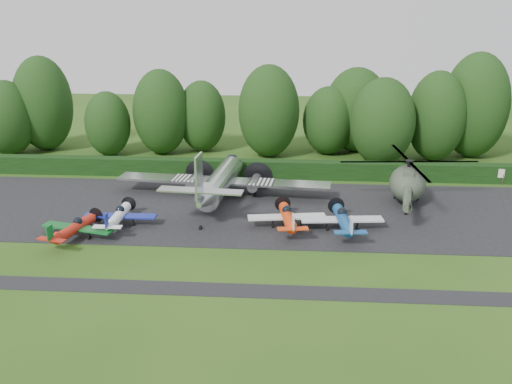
# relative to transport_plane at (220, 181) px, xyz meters

# --- Properties ---
(ground) EXTENTS (160.00, 160.00, 0.00)m
(ground) POSITION_rel_transport_plane_xyz_m (-0.58, -12.94, -1.97)
(ground) COLOR #244B15
(ground) RESTS_ON ground
(apron) EXTENTS (70.00, 18.00, 0.01)m
(apron) POSITION_rel_transport_plane_xyz_m (-0.58, -2.94, -1.97)
(apron) COLOR black
(apron) RESTS_ON ground
(taxiway_verge) EXTENTS (70.00, 2.00, 0.00)m
(taxiway_verge) POSITION_rel_transport_plane_xyz_m (-0.58, -18.94, -1.97)
(taxiway_verge) COLOR black
(taxiway_verge) RESTS_ON ground
(hedgerow) EXTENTS (90.00, 1.60, 2.00)m
(hedgerow) POSITION_rel_transport_plane_xyz_m (-0.58, 8.06, -1.97)
(hedgerow) COLOR black
(hedgerow) RESTS_ON ground
(transport_plane) EXTENTS (22.09, 16.94, 7.08)m
(transport_plane) POSITION_rel_transport_plane_xyz_m (0.00, 0.00, 0.00)
(transport_plane) COLOR silver
(transport_plane) RESTS_ON ground
(light_plane_red) EXTENTS (6.48, 6.81, 2.49)m
(light_plane_red) POSITION_rel_transport_plane_xyz_m (-11.02, -10.90, -0.94)
(light_plane_red) COLOR red
(light_plane_red) RESTS_ON ground
(light_plane_white) EXTENTS (6.53, 6.86, 2.51)m
(light_plane_white) POSITION_rel_transport_plane_xyz_m (-8.14, -7.87, -0.93)
(light_plane_white) COLOR white
(light_plane_white) RESTS_ON ground
(light_plane_orange) EXTENTS (6.97, 7.32, 2.68)m
(light_plane_orange) POSITION_rel_transport_plane_xyz_m (6.91, -7.24, -0.86)
(light_plane_orange) COLOR red
(light_plane_orange) RESTS_ON ground
(light_plane_blue) EXTENTS (7.23, 7.60, 2.78)m
(light_plane_blue) POSITION_rel_transport_plane_xyz_m (11.75, -7.64, -0.82)
(light_plane_blue) COLOR navy
(light_plane_blue) RESTS_ON ground
(helicopter) EXTENTS (13.58, 15.90, 4.37)m
(helicopter) POSITION_rel_transport_plane_xyz_m (18.67, 0.44, 0.38)
(helicopter) COLOR #3C4535
(helicopter) RESTS_ON ground
(sign_board) EXTENTS (3.13, 0.12, 1.76)m
(sign_board) POSITION_rel_transport_plane_xyz_m (28.90, 7.56, -0.78)
(sign_board) COLOR #3F3326
(sign_board) RESTS_ON ground
(tree_0) EXTENTS (7.79, 7.79, 11.80)m
(tree_0) POSITION_rel_transport_plane_xyz_m (4.01, 17.52, 3.92)
(tree_0) COLOR black
(tree_0) RESTS_ON ground
(tree_1) EXTENTS (5.82, 5.82, 8.36)m
(tree_1) POSITION_rel_transport_plane_xyz_m (-16.76, 16.58, 2.19)
(tree_1) COLOR black
(tree_1) RESTS_ON ground
(tree_2) EXTENTS (7.73, 7.73, 10.72)m
(tree_2) POSITION_rel_transport_plane_xyz_m (17.94, 14.38, 3.38)
(tree_2) COLOR black
(tree_2) RESTS_ON ground
(tree_3) EXTENTS (7.74, 7.74, 12.55)m
(tree_3) POSITION_rel_transport_plane_xyz_m (-26.08, 18.82, 4.29)
(tree_3) COLOR black
(tree_3) RESTS_ON ground
(tree_5) EXTENTS (6.35, 6.35, 9.43)m
(tree_5) POSITION_rel_transport_plane_xyz_m (-4.98, 19.63, 2.73)
(tree_5) COLOR black
(tree_5) RESTS_ON ground
(tree_6) EXTENTS (7.21, 7.21, 11.07)m
(tree_6) POSITION_rel_transport_plane_xyz_m (-10.03, 17.89, 3.55)
(tree_6) COLOR black
(tree_6) RESTS_ON ground
(tree_7) EXTENTS (7.18, 7.18, 11.26)m
(tree_7) POSITION_rel_transport_plane_xyz_m (24.92, 17.07, 3.64)
(tree_7) COLOR black
(tree_7) RESTS_ON ground
(tree_9) EXTENTS (6.81, 6.81, 8.89)m
(tree_9) POSITION_rel_transport_plane_xyz_m (11.77, 19.33, 2.46)
(tree_9) COLOR black
(tree_9) RESTS_ON ground
(tree_10) EXTENTS (8.30, 8.30, 13.36)m
(tree_10) POSITION_rel_transport_plane_xyz_m (30.07, 19.09, 4.70)
(tree_10) COLOR black
(tree_10) RESTS_ON ground
(tree_11) EXTENTS (7.13, 7.13, 9.74)m
(tree_11) POSITION_rel_transport_plane_xyz_m (-29.82, 15.96, 2.89)
(tree_11) COLOR black
(tree_11) RESTS_ON ground
(tree_12) EXTENTS (8.51, 8.51, 11.13)m
(tree_12) POSITION_rel_transport_plane_xyz_m (15.39, 21.05, 3.59)
(tree_12) COLOR black
(tree_12) RESTS_ON ground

